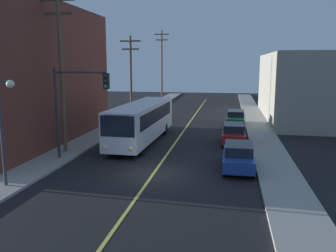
{
  "coord_description": "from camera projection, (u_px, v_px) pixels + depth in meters",
  "views": [
    {
      "loc": [
        4.3,
        -19.24,
        6.36
      ],
      "look_at": [
        0.0,
        4.93,
        2.0
      ],
      "focal_mm": 37.3,
      "sensor_mm": 36.0,
      "label": 1
    }
  ],
  "objects": [
    {
      "name": "street_lamp_left",
      "position": [
        4.0,
        117.0,
        17.49
      ],
      "size": [
        0.98,
        0.4,
        5.5
      ],
      "color": "#38383D",
      "rests_on": "sidewalk_left"
    },
    {
      "name": "utility_pole_near",
      "position": [
        61.0,
        66.0,
        24.22
      ],
      "size": [
        2.4,
        0.28,
        11.09
      ],
      "color": "brown",
      "rests_on": "sidewalk_left"
    },
    {
      "name": "sidewalk_left",
      "position": [
        99.0,
        135.0,
        31.43
      ],
      "size": [
        2.5,
        90.0,
        0.15
      ],
      "primitive_type": "cube",
      "color": "gray",
      "rests_on": "ground"
    },
    {
      "name": "utility_pole_mid",
      "position": [
        131.0,
        73.0,
        40.25
      ],
      "size": [
        2.4,
        0.28,
        9.4
      ],
      "color": "brown",
      "rests_on": "sidewalk_left"
    },
    {
      "name": "city_bus",
      "position": [
        142.0,
        120.0,
        28.61
      ],
      "size": [
        2.89,
        12.21,
        3.2
      ],
      "color": "silver",
      "rests_on": "ground"
    },
    {
      "name": "building_right_warehouse",
      "position": [
        319.0,
        87.0,
        40.43
      ],
      "size": [
        12.0,
        21.14,
        7.57
      ],
      "color": "gray",
      "rests_on": "ground"
    },
    {
      "name": "ground_plane",
      "position": [
        153.0,
        174.0,
        20.5
      ],
      "size": [
        120.0,
        120.0,
        0.0
      ],
      "primitive_type": "plane",
      "color": "black"
    },
    {
      "name": "parked_car_green",
      "position": [
        236.0,
        118.0,
        36.3
      ],
      "size": [
        1.95,
        4.46,
        1.62
      ],
      "color": "#196038",
      "rests_on": "ground"
    },
    {
      "name": "parked_car_blue",
      "position": [
        238.0,
        156.0,
        21.21
      ],
      "size": [
        1.83,
        4.4,
        1.62
      ],
      "color": "navy",
      "rests_on": "ground"
    },
    {
      "name": "utility_pole_far",
      "position": [
        162.0,
        63.0,
        57.77
      ],
      "size": [
        2.4,
        0.28,
        11.63
      ],
      "color": "brown",
      "rests_on": "sidewalk_left"
    },
    {
      "name": "sidewalk_right",
      "position": [
        265.0,
        141.0,
        28.93
      ],
      "size": [
        2.5,
        90.0,
        0.15
      ],
      "primitive_type": "cube",
      "color": "gray",
      "rests_on": "ground"
    },
    {
      "name": "building_left_brick",
      "position": [
        9.0,
        74.0,
        28.41
      ],
      "size": [
        10.0,
        18.71,
        11.09
      ],
      "color": "brown",
      "rests_on": "ground"
    },
    {
      "name": "parked_car_red",
      "position": [
        234.0,
        133.0,
        28.2
      ],
      "size": [
        1.86,
        4.42,
        1.62
      ],
      "color": "maroon",
      "rests_on": "ground"
    },
    {
      "name": "traffic_signal_left_corner",
      "position": [
        78.0,
        96.0,
        22.59
      ],
      "size": [
        3.75,
        0.48,
        6.0
      ],
      "color": "#2D2D33",
      "rests_on": "sidewalk_left"
    },
    {
      "name": "lane_stripe_center",
      "position": [
        186.0,
        128.0,
        35.04
      ],
      "size": [
        0.16,
        60.0,
        0.01
      ],
      "primitive_type": "cube",
      "color": "#D8CC4C",
      "rests_on": "ground"
    }
  ]
}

